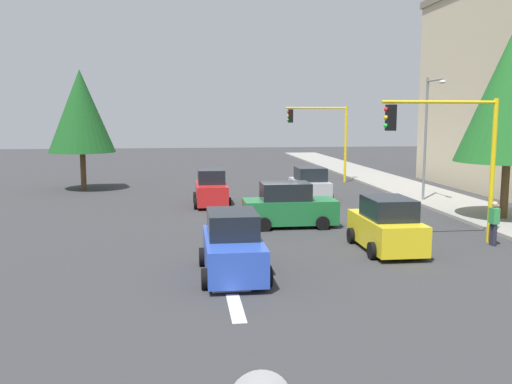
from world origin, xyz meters
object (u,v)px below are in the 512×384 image
(tree_roadside_near, at_px, (510,96))
(car_yellow, at_px, (386,226))
(street_lamp_curbside, at_px, (429,126))
(tree_opposite_side, at_px, (81,111))
(car_green, at_px, (289,207))
(traffic_signal_near_left, at_px, (449,141))
(traffic_signal_far_left, at_px, (322,128))
(car_red, at_px, (211,189))
(car_silver, at_px, (310,186))
(pedestrian_crossing, at_px, (494,222))
(car_blue, at_px, (233,247))

(tree_roadside_near, xyz_separation_m, car_yellow, (4.80, -7.48, -4.87))
(street_lamp_curbside, distance_m, tree_opposite_side, 21.89)
(tree_roadside_near, height_order, car_yellow, tree_roadside_near)
(street_lamp_curbside, xyz_separation_m, car_green, (5.61, -8.91, -3.45))
(traffic_signal_near_left, bearing_deg, tree_opposite_side, -137.18)
(traffic_signal_near_left, bearing_deg, car_green, -126.57)
(traffic_signal_far_left, xyz_separation_m, car_red, (9.59, -8.54, -3.08))
(street_lamp_curbside, bearing_deg, traffic_signal_far_left, -161.32)
(car_green, relative_size, car_silver, 1.12)
(traffic_signal_far_left, height_order, car_red, traffic_signal_far_left)
(car_red, bearing_deg, traffic_signal_far_left, 138.33)
(traffic_signal_far_left, relative_size, tree_opposite_side, 0.71)
(tree_opposite_side, height_order, pedestrian_crossing, tree_opposite_side)
(pedestrian_crossing, bearing_deg, tree_opposite_side, -135.39)
(traffic_signal_near_left, distance_m, car_silver, 11.94)
(car_green, relative_size, pedestrian_crossing, 2.42)
(traffic_signal_near_left, bearing_deg, pedestrian_crossing, 70.62)
(car_yellow, bearing_deg, pedestrian_crossing, 92.95)
(pedestrian_crossing, bearing_deg, traffic_signal_near_left, -109.38)
(car_red, xyz_separation_m, car_yellow, (11.21, 5.87, 0.00))
(tree_opposite_side, distance_m, car_red, 11.93)
(car_silver, height_order, pedestrian_crossing, car_silver)
(tree_opposite_side, distance_m, car_blue, 23.22)
(car_green, bearing_deg, pedestrian_crossing, 56.96)
(car_silver, distance_m, pedestrian_crossing, 12.60)
(tree_opposite_side, distance_m, car_silver, 16.02)
(traffic_signal_far_left, xyz_separation_m, car_green, (16.00, -5.40, -3.07))
(traffic_signal_far_left, height_order, car_yellow, traffic_signal_far_left)
(traffic_signal_far_left, distance_m, tree_roadside_near, 16.80)
(car_yellow, xyz_separation_m, pedestrian_crossing, (-0.22, 4.31, 0.01))
(traffic_signal_far_left, bearing_deg, car_green, -18.65)
(car_green, bearing_deg, tree_opposite_side, -141.12)
(tree_roadside_near, distance_m, car_blue, 15.95)
(car_silver, bearing_deg, street_lamp_curbside, 75.97)
(traffic_signal_near_left, xyz_separation_m, tree_opposite_side, (-18.00, -16.68, 1.24))
(tree_opposite_side, xyz_separation_m, car_green, (14.00, 11.29, -4.29))
(tree_opposite_side, relative_size, tree_roadside_near, 0.90)
(car_silver, relative_size, car_blue, 0.90)
(car_green, bearing_deg, car_blue, -23.06)
(car_yellow, distance_m, pedestrian_crossing, 4.32)
(tree_opposite_side, bearing_deg, car_yellow, 36.71)
(traffic_signal_far_left, distance_m, car_silver, 9.75)
(tree_opposite_side, bearing_deg, car_green, 38.88)
(tree_roadside_near, bearing_deg, traffic_signal_far_left, -163.26)
(traffic_signal_near_left, relative_size, car_red, 1.45)
(street_lamp_curbside, distance_m, pedestrian_crossing, 10.92)
(car_silver, height_order, car_blue, same)
(car_blue, height_order, car_red, same)
(traffic_signal_far_left, height_order, tree_roadside_near, tree_roadside_near)
(traffic_signal_near_left, distance_m, car_yellow, 4.12)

